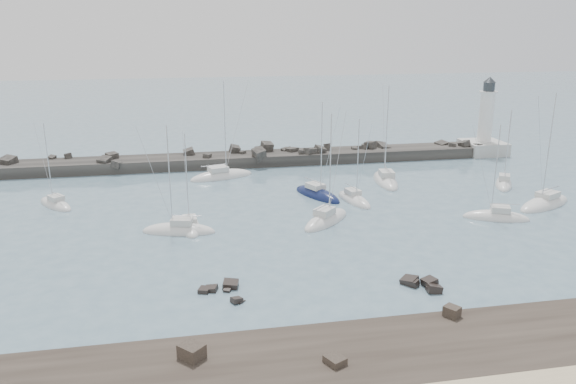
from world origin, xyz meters
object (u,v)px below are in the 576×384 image
Objects in this scene: sailboat_12 at (504,184)px; sailboat_9 at (496,218)px; lighthouse at (484,137)px; sailboat_7 at (326,221)px; sailboat_8 at (317,195)px; sailboat_5 at (179,231)px; sailboat_3 at (190,226)px; sailboat_11 at (544,205)px; sailboat_4 at (221,177)px; sailboat_1 at (56,205)px; sailboat_6 at (354,200)px; sailboat_10 at (385,181)px.

sailboat_9 is at bearing -123.96° from sailboat_12.
sailboat_12 is (-7.71, -19.96, -2.93)m from lighthouse.
sailboat_7 is 31.45m from sailboat_12.
sailboat_8 is at bearing 145.41° from sailboat_9.
sailboat_12 is (47.05, 10.77, 0.01)m from sailboat_5.
sailboat_11 is (45.88, -0.29, 0.02)m from sailboat_3.
sailboat_7 is (-37.36, -30.46, -2.93)m from lighthouse.
sailboat_4 is at bearing 115.70° from sailboat_7.
sailboat_8 reaches higher than sailboat_5.
sailboat_12 is at bearing 0.06° from sailboat_8.
sailboat_11 is at bearing -18.82° from sailboat_8.
sailboat_12 is at bearing 12.89° from sailboat_5.
sailboat_5 is 47.15m from sailboat_11.
sailboat_3 is 0.75× the size of sailboat_4.
sailboat_9 is at bearing -6.09° from sailboat_3.
sailboat_3 is 22.12m from sailboat_4.
sailboat_9 is 9.75m from sailboat_11.
sailboat_8 is 1.12× the size of sailboat_9.
sailboat_1 is 20.44m from sailboat_5.
sailboat_11 reaches higher than sailboat_12.
sailboat_11 reaches higher than sailboat_5.
sailboat_7 reaches higher than sailboat_6.
sailboat_4 reaches higher than sailboat_9.
sailboat_11 is at bearing 21.90° from sailboat_9.
sailboat_5 is (-1.25, -1.39, 0.02)m from sailboat_3.
sailboat_8 reaches higher than sailboat_6.
sailboat_11 is (47.13, 1.09, -0.00)m from sailboat_5.
sailboat_8 is (-4.28, 3.23, 0.00)m from sailboat_6.
sailboat_12 is at bearing 11.57° from sailboat_3.
sailboat_7 is at bearing -20.80° from sailboat_1.
sailboat_6 is 0.77× the size of sailboat_11.
sailboat_6 is (38.97, -5.39, 0.01)m from sailboat_1.
sailboat_3 is 46.75m from sailboat_12.
sailboat_7 is 10.57m from sailboat_8.
sailboat_7 is 0.91× the size of sailboat_10.
sailboat_8 is 23.39m from sailboat_9.
sailboat_3 is at bearing -103.77° from sailboat_4.
sailboat_8 is (1.44, 10.47, -0.01)m from sailboat_7.
sailboat_1 is 35.57m from sailboat_7.
sailboat_5 is 17.40m from sailboat_7.
lighthouse is 1.20× the size of sailboat_6.
sailboat_1 is 0.83× the size of sailboat_7.
sailboat_1 is 56.11m from sailboat_9.
sailboat_10 reaches higher than sailboat_6.
sailboat_3 is (17.11, -11.51, -0.00)m from sailboat_1.
sailboat_9 is at bearing -34.59° from sailboat_8.
sailboat_7 is 29.74m from sailboat_11.
lighthouse is 28.69m from sailboat_10.
lighthouse is 72.89m from sailboat_1.
sailboat_4 is 25.10m from sailboat_10.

